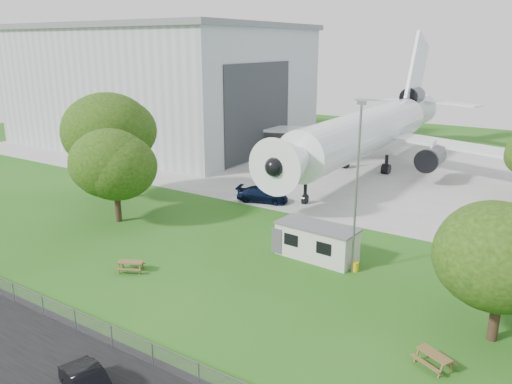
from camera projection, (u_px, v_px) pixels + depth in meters
The scene contains 14 objects.
ground at pixel (208, 276), 35.02m from camera, with size 160.00×160.00×0.00m, color #397123.
asphalt_strip at pixel (44, 375), 24.57m from camera, with size 120.00×8.00×0.02m, color black.
concrete_apron at pixel (387, 168), 65.57m from camera, with size 120.00×46.00×0.03m, color #B7B7B2.
hangar at pixel (160, 84), 81.10m from camera, with size 43.00×31.00×18.55m.
airliner at pixel (370, 129), 63.39m from camera, with size 46.36×47.73×17.69m.
site_cabin at pixel (317, 242), 37.71m from camera, with size 6.83×3.09×2.62m.
picnic_west at pixel (131, 271), 35.79m from camera, with size 1.80×1.50×0.76m, color brown, non-canonical shape.
picnic_east at pixel (433, 367), 25.22m from camera, with size 1.80×1.50×0.76m, color brown, non-canonical shape.
fence at pixel (100, 341), 27.39m from camera, with size 58.00×0.04×1.30m, color gray.
lamp_mast at pixel (356, 192), 34.02m from camera, with size 0.16×0.16×12.00m, color slate.
tree_west_big at pixel (113, 132), 50.69m from camera, with size 9.43×9.43×11.75m.
tree_west_small at pixel (114, 163), 44.38m from camera, with size 7.64×7.64×9.31m.
tree_east_front at pixel (504, 256), 26.13m from camera, with size 6.82×6.82×8.44m.
car_apron_van at pixel (262, 195), 51.31m from camera, with size 2.16×5.31×1.54m, color black.
Camera 1 is at (20.21, -24.89, 15.67)m, focal length 35.00 mm.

